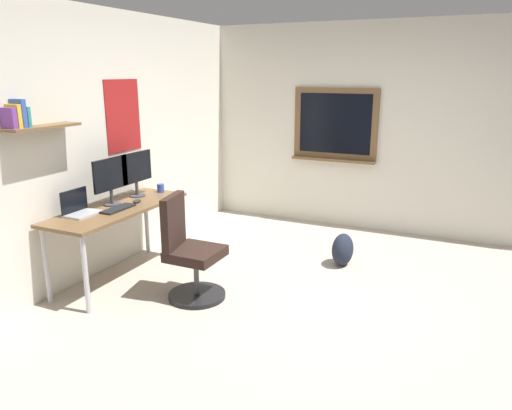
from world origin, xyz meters
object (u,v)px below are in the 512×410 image
Objects in this scene: monitor_secondary at (136,171)px; keyboard at (118,209)px; laptop at (80,209)px; backpack at (343,250)px; office_chair at (189,255)px; computer_mouse at (137,201)px; coffee_mug at (161,188)px; monitor_primary at (111,178)px; desk at (118,214)px.

keyboard is (-0.50, -0.16, -0.26)m from monitor_secondary.
backpack is at bearing -51.65° from laptop.
office_chair is 9.13× the size of computer_mouse.
coffee_mug is (1.02, -0.16, -0.01)m from laptop.
monitor_primary and monitor_secondary have the same top height.
monitor_secondary is (0.42, 0.09, 0.35)m from desk.
coffee_mug is 2.06m from backpack.
monitor_primary is at bearing -7.14° from laptop.
office_chair reaches higher than coffee_mug.
monitor_secondary reaches higher than backpack.
coffee_mug is at bearing 47.82° from office_chair.
backpack is (1.61, -2.03, -0.62)m from laptop.
monitor_secondary is 0.37m from computer_mouse.
monitor_primary is (0.04, 0.09, 0.35)m from desk.
computer_mouse is (0.55, -0.21, -0.04)m from laptop.
computer_mouse is (0.20, -0.07, 0.09)m from desk.
office_chair is at bearing -118.06° from monitor_secondary.
laptop is 0.35m from keyboard.
desk is at bearing -21.95° from laptop.
monitor_secondary is 0.35m from coffee_mug.
office_chair is at bearing 141.83° from backpack.
monitor_primary is 4.46× the size of computer_mouse.
coffee_mug is 0.27× the size of backpack.
keyboard is at bearing -137.14° from desk.
monitor_secondary is (0.38, 0.00, 0.00)m from monitor_primary.
computer_mouse reaches higher than desk.
desk is 3.32× the size of monitor_primary.
laptop is 1.03m from coffee_mug.
keyboard is 2.33m from backpack.
desk is at bearing 178.17° from coffee_mug.
office_chair is at bearing -74.56° from laptop.
monitor_secondary is at bearing -3.58° from laptop.
monitor_secondary is at bearing 0.00° from monitor_primary.
laptop reaches higher than office_chair.
office_chair is 3.06× the size of laptop.
keyboard is at bearing -176.17° from coffee_mug.
monitor_primary is 0.38m from monitor_secondary.
laptop is at bearing 158.05° from desk.
keyboard is 0.28m from computer_mouse.
laptop is 0.80m from monitor_secondary.
laptop is 0.44m from monitor_primary.
computer_mouse is 1.13× the size of coffee_mug.
monitor_secondary is (0.77, -0.05, 0.22)m from laptop.
monitor_primary is 1.34× the size of backpack.
desk is at bearing -112.84° from monitor_primary.
office_chair is 1.09m from laptop.
desk is 4.16× the size of keyboard.
laptop is 0.67× the size of monitor_primary.
desk is 0.88m from office_chair.
monitor_secondary is at bearing 18.02° from keyboard.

